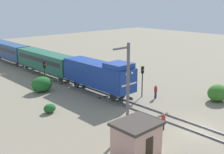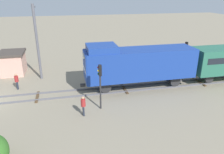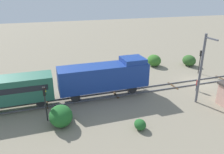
% 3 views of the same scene
% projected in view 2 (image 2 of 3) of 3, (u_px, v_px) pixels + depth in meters
% --- Properties ---
extents(locomotive, '(2.90, 11.60, 4.60)m').
position_uv_depth(locomotive, '(138.00, 63.00, 21.83)').
color(locomotive, navy).
rests_on(locomotive, railway_track).
extents(traffic_signal_mid, '(0.32, 0.34, 3.95)m').
position_uv_depth(traffic_signal_mid, '(100.00, 79.00, 17.85)').
color(traffic_signal_mid, '#262628').
rests_on(traffic_signal_mid, ground).
extents(traffic_signal_far, '(0.32, 0.34, 3.77)m').
position_uv_depth(traffic_signal_far, '(186.00, 51.00, 26.63)').
color(traffic_signal_far, '#262628').
rests_on(traffic_signal_far, ground).
extents(worker_near_track, '(0.38, 0.38, 1.70)m').
position_uv_depth(worker_near_track, '(17.00, 80.00, 22.22)').
color(worker_near_track, '#262B38').
rests_on(worker_near_track, ground).
extents(worker_by_signal, '(0.38, 0.38, 1.70)m').
position_uv_depth(worker_by_signal, '(83.00, 104.00, 17.46)').
color(worker_by_signal, '#262B38').
rests_on(worker_by_signal, ground).
extents(catenary_mast, '(1.94, 0.28, 8.28)m').
position_uv_depth(catenary_mast, '(37.00, 41.00, 23.83)').
color(catenary_mast, '#595960').
rests_on(catenary_mast, ground).
extents(relay_hut, '(3.50, 2.90, 2.74)m').
position_uv_depth(relay_hut, '(13.00, 63.00, 26.46)').
color(relay_hut, '#D19E8C').
rests_on(relay_hut, ground).
extents(bush_near, '(1.37, 1.12, 0.99)m').
position_uv_depth(bush_near, '(110.00, 62.00, 29.69)').
color(bush_near, '#215D26').
rests_on(bush_near, ground).
extents(bush_back, '(2.81, 2.30, 2.05)m').
position_uv_depth(bush_back, '(170.00, 62.00, 28.11)').
color(bush_back, '#205F26').
rests_on(bush_back, ground).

